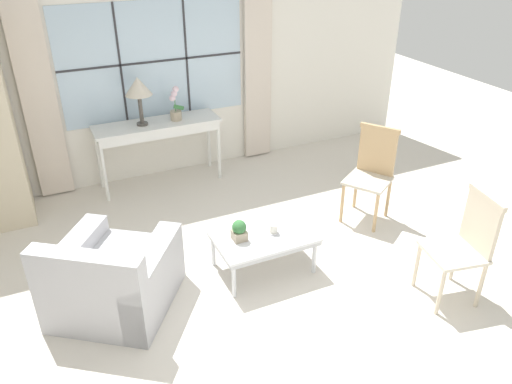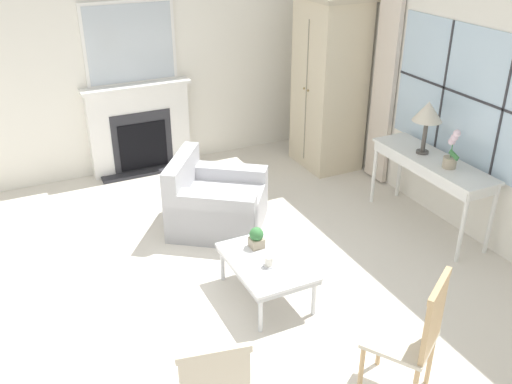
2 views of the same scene
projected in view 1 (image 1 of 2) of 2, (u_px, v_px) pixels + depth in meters
ground_plane at (263, 314)px, 4.21m from camera, size 14.00×14.00×0.00m
wall_back_windowed at (154, 66)px, 5.94m from camera, size 7.20×0.14×2.80m
console_table at (157, 129)px, 5.98m from camera, size 1.49×0.45×0.80m
table_lamp at (138, 88)px, 5.65m from camera, size 0.31×0.31×0.57m
potted_orchid at (175, 107)px, 5.94m from camera, size 0.18×0.14×0.41m
armchair_upholstered at (114, 280)px, 4.18m from camera, size 1.29×1.30×0.79m
side_chair_wooden at (372, 168)px, 5.34m from camera, size 0.61×0.61×1.03m
accent_chair_wooden at (466, 241)px, 4.17m from camera, size 0.52×0.52×1.00m
coffee_table at (263, 238)px, 4.60m from camera, size 0.91×0.61×0.39m
potted_plant_small at (239, 230)px, 4.45m from camera, size 0.13×0.13×0.20m
pillar_candle at (274, 229)px, 4.57m from camera, size 0.10×0.10×0.11m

